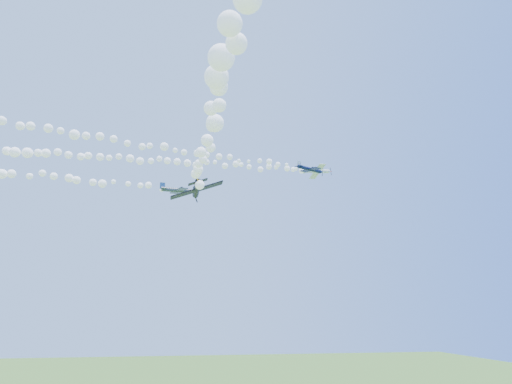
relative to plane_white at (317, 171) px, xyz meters
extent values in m
cylinder|color=silver|center=(-0.24, -0.01, -0.02)|extent=(6.67, 2.28, 1.26)
cone|color=silver|center=(3.31, 0.18, 0.17)|extent=(0.98, 1.02, 0.92)
cone|color=#B42814|center=(3.81, 0.21, 0.19)|extent=(0.40, 0.37, 0.33)
cube|color=black|center=(3.68, 0.20, 0.18)|extent=(0.18, 0.47, 2.08)
cube|color=silver|center=(0.04, -0.02, -0.13)|extent=(2.03, 8.13, 1.49)
cube|color=silver|center=(-3.20, -0.17, -0.11)|extent=(1.07, 2.88, 0.58)
cube|color=#B42814|center=(-3.32, -0.08, 0.48)|extent=(1.12, 0.35, 1.37)
sphere|color=black|center=(0.66, 0.10, 0.44)|extent=(0.87, 0.94, 0.94)
cylinder|color=#0D143B|center=(-6.05, -13.32, -4.29)|extent=(5.68, 1.17, 1.28)
cone|color=#0D143B|center=(-3.12, -12.57, -4.55)|extent=(0.76, 0.80, 0.81)
cone|color=silver|center=(-2.71, -12.47, -4.59)|extent=(0.32, 0.28, 0.29)
cube|color=black|center=(-2.82, -12.49, -4.58)|extent=(0.30, 0.41, 1.76)
cube|color=#0D143B|center=(-5.84, -13.24, -4.42)|extent=(2.94, 6.97, 1.50)
cube|color=#0D143B|center=(-8.47, -13.95, -4.02)|extent=(1.33, 2.53, 0.58)
cube|color=silver|center=(-8.48, -14.05, -3.51)|extent=(1.02, 0.47, 1.19)
sphere|color=black|center=(-5.23, -13.18, -4.01)|extent=(0.89, 0.91, 0.84)
cylinder|color=#323B4A|center=(-33.65, -9.53, -9.22)|extent=(6.81, 1.98, 1.21)
cone|color=#323B4A|center=(-30.15, -8.55, -9.08)|extent=(0.95, 1.02, 0.93)
cone|color=navy|center=(-29.67, -8.41, -9.06)|extent=(0.39, 0.36, 0.33)
cube|color=black|center=(-29.80, -8.45, -9.07)|extent=(0.11, 0.43, 2.13)
cube|color=#323B4A|center=(-33.38, -9.44, -9.35)|extent=(3.88, 8.37, 1.20)
cube|color=#323B4A|center=(-36.55, -10.35, -9.29)|extent=(1.71, 3.04, 0.47)
cube|color=navy|center=(-36.64, -10.46, -8.68)|extent=(1.06, 0.55, 1.39)
sphere|color=black|center=(-32.74, -9.33, -8.77)|extent=(1.00, 1.09, 0.93)
cylinder|color=black|center=(-30.24, -37.39, -16.75)|extent=(3.23, 6.23, 1.10)
cone|color=black|center=(-30.33, -33.96, -16.86)|extent=(1.06, 1.03, 0.88)
cone|color=orange|center=(-30.35, -33.49, -16.88)|extent=(0.39, 0.42, 0.31)
cube|color=black|center=(-30.34, -33.62, -16.87)|extent=(0.85, 0.10, 1.93)
cube|color=black|center=(-30.20, -37.13, -16.87)|extent=(7.40, 1.88, 2.96)
cube|color=black|center=(-30.18, -40.24, -16.60)|extent=(2.62, 1.00, 1.08)
cube|color=orange|center=(-30.38, -40.31, -16.06)|extent=(0.57, 1.03, 1.25)
sphere|color=black|center=(-30.40, -36.49, -16.40)|extent=(1.00, 0.81, 1.01)
camera|label=1|loc=(-31.55, -96.71, -33.84)|focal=30.00mm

